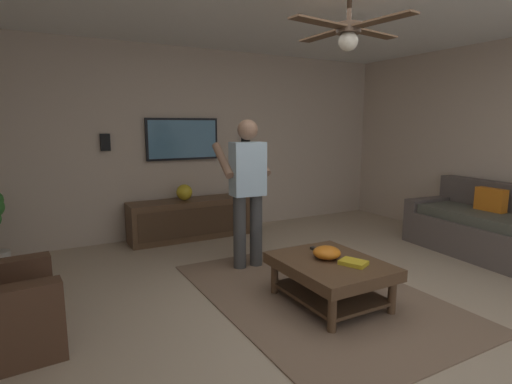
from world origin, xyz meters
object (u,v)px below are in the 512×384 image
coffee_table (330,272)px  media_console (191,219)px  tv (183,139)px  remote_white (329,250)px  wall_speaker_right (105,142)px  ceiling_fan (349,32)px  vase_round (184,192)px  wall_speaker_left (246,139)px  bowl (327,253)px  book (353,263)px  person_standing (247,185)px  remote_black (317,250)px  couch (490,230)px

coffee_table → media_console: bearing=7.7°
tv → remote_white: size_ratio=6.95×
remote_white → wall_speaker_right: wall_speaker_right is taller
ceiling_fan → wall_speaker_right: bearing=26.8°
ceiling_fan → vase_round: bearing=10.8°
vase_round → wall_speaker_left: bearing=-77.4°
wall_speaker_right → coffee_table: bearing=-154.2°
remote_white → coffee_table: bearing=-77.7°
bowl → wall_speaker_right: bearing=26.3°
wall_speaker_right → vase_round: bearing=-104.2°
media_console → bowl: media_console is taller
bowl → vase_round: bearing=9.6°
wall_speaker_right → book: bearing=-154.0°
media_console → book: (-2.81, -0.46, 0.14)m
wall_speaker_right → media_console: bearing=-103.7°
tv → vase_round: tv is taller
person_standing → bowl: bearing=-166.2°
remote_black → wall_speaker_left: (2.60, -0.59, 0.96)m
couch → book: size_ratio=8.93×
wall_speaker_left → person_standing: bearing=153.0°
media_console → remote_black: (-2.35, -0.42, 0.14)m
media_console → ceiling_fan: 3.39m
vase_round → wall_speaker_left: size_ratio=1.00×
coffee_table → remote_black: 0.31m
book → couch: bearing=73.1°
vase_round → media_console: bearing=-97.9°
book → bowl: bearing=178.4°
remote_white → remote_black: (0.05, 0.10, 0.00)m
book → remote_white: bearing=147.5°
bowl → book: (-0.24, -0.10, -0.04)m
coffee_table → person_standing: size_ratio=0.61×
remote_white → tv: bearing=148.7°
person_standing → bowl: (-1.14, -0.20, -0.48)m
tv → wall_speaker_left: tv is taller
tv → bowl: 2.98m
person_standing → remote_white: 1.16m
media_console → coffee_table: bearing=7.7°
person_standing → vase_round: (1.44, 0.23, -0.27)m
tv → wall_speaker_left: (0.01, -1.01, -0.01)m
remote_black → book: size_ratio=0.68×
person_standing → wall_speaker_right: 2.10m
remote_black → book: (-0.46, -0.04, 0.01)m
couch → person_standing: (1.08, 2.77, 0.61)m
remote_white → book: bearing=-51.0°
vase_round → wall_speaker_right: size_ratio=1.00×
tv → ceiling_fan: size_ratio=0.87×
coffee_table → wall_speaker_left: size_ratio=4.55×
vase_round → wall_speaker_right: wall_speaker_right is taller
wall_speaker_left → couch: bearing=-145.2°
person_standing → wall_speaker_left: 1.93m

